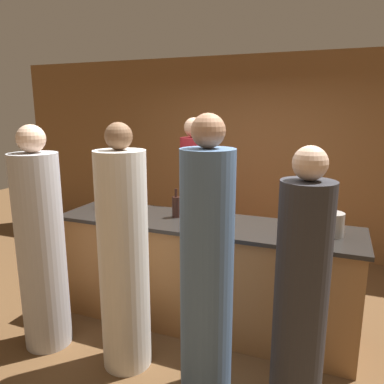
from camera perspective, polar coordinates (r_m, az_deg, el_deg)
ground_plane at (r=3.92m, az=1.67°, el=-19.21°), size 14.00×14.00×0.00m
back_wall at (r=5.50m, az=9.65°, el=5.48°), size 8.00×0.06×2.80m
bar_counter at (r=3.67m, az=1.72°, el=-12.29°), size 2.83×0.73×1.04m
bartender at (r=4.31m, az=0.26°, el=-2.59°), size 0.31×0.31×1.97m
guest_0 at (r=2.59m, az=16.22°, el=-15.52°), size 0.34×0.34×1.86m
guest_1 at (r=3.48m, az=-21.99°, el=-7.93°), size 0.40×0.40×1.94m
guest_2 at (r=2.66m, az=2.27°, el=-12.19°), size 0.37×0.37×2.04m
guest_3 at (r=3.02m, az=-10.35°, el=-10.02°), size 0.39×0.39×1.97m
wine_bottle_0 at (r=4.03m, az=-12.84°, el=-0.83°), size 0.07×0.07×0.29m
wine_bottle_1 at (r=3.61m, az=-2.44°, el=-2.21°), size 0.08×0.08×0.28m
ice_bucket at (r=3.29m, az=20.47°, el=-4.61°), size 0.20×0.20×0.20m
wine_glass_0 at (r=3.61m, az=-8.61°, el=-2.07°), size 0.08×0.08×0.16m
wine_glass_1 at (r=3.36m, az=5.26°, el=-3.26°), size 0.07×0.07×0.15m
wine_glass_2 at (r=3.89m, az=-12.39°, el=-0.95°), size 0.08×0.08×0.18m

